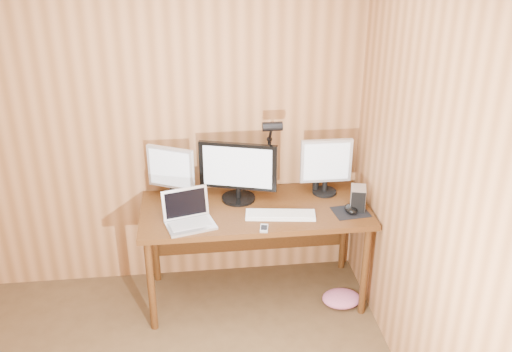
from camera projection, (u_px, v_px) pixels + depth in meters
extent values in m
plane|color=#AE6E3F|center=(119.00, 128.00, 4.02)|extent=(4.00, 0.00, 4.00)
plane|color=#AE6E3F|center=(492.00, 275.00, 2.41)|extent=(0.00, 4.00, 4.00)
cube|color=#49270F|center=(255.00, 210.00, 4.01)|extent=(1.60, 0.70, 0.04)
cube|color=#49270F|center=(250.00, 222.00, 4.42)|extent=(1.48, 0.02, 0.51)
cylinder|color=#49270F|center=(151.00, 286.00, 3.83)|extent=(0.05, 0.05, 0.71)
cylinder|color=#49270F|center=(155.00, 241.00, 4.35)|extent=(0.05, 0.05, 0.71)
cylinder|color=#49270F|center=(365.00, 271.00, 3.99)|extent=(0.05, 0.05, 0.71)
cylinder|color=#49270F|center=(344.00, 229.00, 4.51)|extent=(0.05, 0.05, 0.71)
cylinder|color=black|center=(238.00, 198.00, 4.11)|extent=(0.24, 0.24, 0.02)
cylinder|color=black|center=(238.00, 192.00, 4.09)|extent=(0.04, 0.04, 0.07)
cube|color=black|center=(238.00, 166.00, 4.01)|extent=(0.54, 0.20, 0.34)
cube|color=silver|center=(237.00, 167.00, 3.99)|extent=(0.47, 0.15, 0.30)
cylinder|color=black|center=(173.00, 197.00, 4.12)|extent=(0.17, 0.17, 0.02)
cylinder|color=black|center=(172.00, 192.00, 4.10)|extent=(0.03, 0.03, 0.07)
cube|color=silver|center=(171.00, 168.00, 4.02)|extent=(0.33, 0.19, 0.31)
cube|color=silver|center=(169.00, 169.00, 4.00)|extent=(0.28, 0.14, 0.26)
cylinder|color=black|center=(324.00, 192.00, 4.21)|extent=(0.18, 0.18, 0.02)
cylinder|color=black|center=(325.00, 186.00, 4.18)|extent=(0.04, 0.04, 0.08)
cube|color=silver|center=(326.00, 161.00, 4.10)|extent=(0.37, 0.04, 0.32)
cube|color=silver|center=(327.00, 162.00, 4.08)|extent=(0.33, 0.01, 0.28)
cube|color=silver|center=(191.00, 225.00, 3.77)|extent=(0.36, 0.29, 0.02)
cube|color=silver|center=(185.00, 203.00, 3.81)|extent=(0.31, 0.13, 0.21)
cube|color=black|center=(185.00, 203.00, 3.81)|extent=(0.27, 0.10, 0.17)
cube|color=#B2B2B7|center=(190.00, 224.00, 3.76)|extent=(0.29, 0.20, 0.00)
cube|color=white|center=(280.00, 215.00, 3.89)|extent=(0.49, 0.21, 0.02)
cube|color=white|center=(280.00, 213.00, 3.88)|extent=(0.45, 0.18, 0.00)
cube|color=black|center=(351.00, 212.00, 3.94)|extent=(0.26, 0.22, 0.00)
ellipsoid|color=black|center=(351.00, 209.00, 3.93)|extent=(0.11, 0.14, 0.04)
cube|color=silver|center=(358.00, 198.00, 3.96)|extent=(0.13, 0.16, 0.16)
cube|color=black|center=(358.00, 203.00, 3.89)|extent=(0.09, 0.03, 0.16)
cube|color=silver|center=(264.00, 228.00, 3.73)|extent=(0.07, 0.11, 0.01)
cube|color=black|center=(264.00, 227.00, 3.73)|extent=(0.05, 0.07, 0.00)
cylinder|color=black|center=(316.00, 184.00, 4.21)|extent=(0.05, 0.05, 0.11)
cube|color=black|center=(269.00, 189.00, 4.30)|extent=(0.05, 0.06, 0.06)
cylinder|color=black|center=(269.00, 164.00, 4.21)|extent=(0.03, 0.03, 0.39)
sphere|color=black|center=(269.00, 139.00, 4.13)|extent=(0.04, 0.04, 0.04)
cylinder|color=black|center=(271.00, 132.00, 4.04)|extent=(0.02, 0.14, 0.16)
cylinder|color=black|center=(272.00, 126.00, 3.94)|extent=(0.14, 0.07, 0.07)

